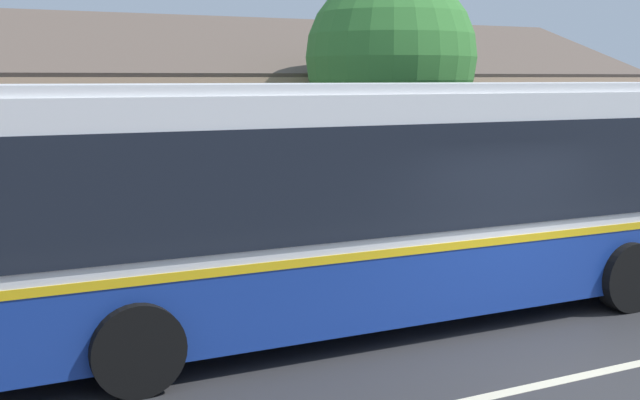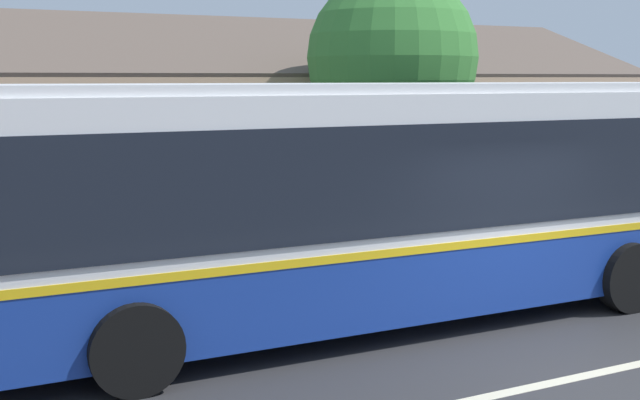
% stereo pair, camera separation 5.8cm
% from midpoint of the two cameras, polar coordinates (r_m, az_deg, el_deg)
% --- Properties ---
extents(ground_plane, '(300.00, 300.00, 0.00)m').
position_cam_midpoint_polar(ground_plane, '(9.71, 18.77, -11.60)').
color(ground_plane, '#2D2D30').
extents(sidewalk_far, '(60.00, 3.00, 0.15)m').
position_cam_midpoint_polar(sidewalk_far, '(14.34, 1.49, -4.27)').
color(sidewalk_far, '#9E9E99').
rests_on(sidewalk_far, ground).
extents(lane_divider_stripe, '(60.00, 0.16, 0.01)m').
position_cam_midpoint_polar(lane_divider_stripe, '(9.71, 18.77, -11.58)').
color(lane_divider_stripe, beige).
rests_on(lane_divider_stripe, ground).
extents(community_building, '(25.08, 8.54, 5.80)m').
position_cam_midpoint_polar(community_building, '(19.39, -14.09, 3.93)').
color(community_building, tan).
rests_on(community_building, ground).
extents(transit_bus, '(12.05, 2.85, 3.22)m').
position_cam_midpoint_polar(transit_bus, '(10.69, 2.60, 0.28)').
color(transit_bus, navy).
rests_on(transit_bus, ground).
extents(street_tree_primary, '(3.29, 3.29, 5.32)m').
position_cam_midpoint_polar(street_tree_primary, '(15.67, 4.96, 10.00)').
color(street_tree_primary, '#4C3828').
rests_on(street_tree_primary, ground).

